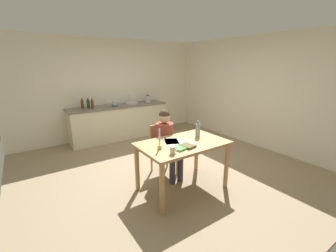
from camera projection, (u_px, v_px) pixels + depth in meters
ground_plane at (166, 169)px, 4.23m from camera, size 5.20×5.20×0.04m
wall_back at (112, 89)px, 5.94m from camera, size 5.20×0.12×2.60m
wall_right at (255, 92)px, 5.28m from camera, size 0.12×5.20×2.60m
kitchen_counter at (119, 122)px, 5.88m from camera, size 2.57×0.64×0.90m
dining_table at (183, 149)px, 3.38m from camera, size 1.35×0.84×0.78m
chair_at_table at (162, 146)px, 3.98m from camera, size 0.41×0.41×0.89m
person_seated at (167, 139)px, 3.81m from camera, size 0.33×0.60×1.19m
coffee_mug at (173, 150)px, 2.91m from camera, size 0.11×0.07×0.11m
candlestick at (160, 143)px, 3.07m from camera, size 0.06×0.06×0.30m
book_magazine at (187, 146)px, 3.16m from camera, size 0.21×0.23×0.03m
book_cookery at (179, 148)px, 3.09m from camera, size 0.22×0.22×0.03m
paper_letter at (171, 141)px, 3.40m from camera, size 0.31×0.36×0.00m
paper_bill at (183, 142)px, 3.35m from camera, size 0.31×0.36×0.00m
paper_envelope at (171, 141)px, 3.38m from camera, size 0.33×0.36×0.00m
wine_bottle_on_table at (198, 130)px, 3.58m from camera, size 0.08×0.08×0.27m
sink_unit at (132, 103)px, 5.96m from camera, size 0.36×0.36×0.24m
bottle_oil at (82, 104)px, 5.32m from camera, size 0.07×0.07×0.25m
bottle_vinegar at (88, 104)px, 5.34m from camera, size 0.07×0.07×0.25m
bottle_wine_red at (92, 104)px, 5.29m from camera, size 0.06×0.06×0.25m
mixing_bowl at (115, 105)px, 5.62m from camera, size 0.18×0.18×0.08m
stovetop_kettle at (148, 99)px, 6.21m from camera, size 0.18×0.18×0.22m
wine_glass_near_sink at (118, 100)px, 5.88m from camera, size 0.07×0.07×0.15m
wine_glass_by_kettle at (114, 101)px, 5.82m from camera, size 0.07×0.07×0.15m
wine_glass_back_left at (111, 101)px, 5.77m from camera, size 0.07×0.07×0.15m
wine_glass_back_right at (108, 101)px, 5.72m from camera, size 0.07×0.07×0.15m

